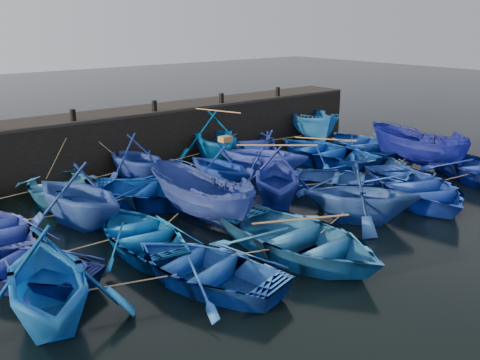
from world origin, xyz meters
TOP-DOWN VIEW (x-y plane):
  - ground at (0.00, 0.00)m, footprint 120.00×120.00m
  - quay_wall at (0.00, 10.50)m, footprint 26.00×2.50m
  - quay_top at (0.00, 10.50)m, footprint 26.00×2.50m
  - bollard_1 at (-4.00, 9.60)m, footprint 0.24×0.24m
  - bollard_2 at (0.00, 9.60)m, footprint 0.24×0.24m
  - bollard_3 at (4.00, 9.60)m, footprint 0.24×0.24m
  - bollard_4 at (8.00, 9.60)m, footprint 0.24×0.24m
  - boat_1 at (-5.74, 7.51)m, footprint 4.97×5.87m
  - boat_2 at (-2.08, 7.80)m, footprint 3.94×4.40m
  - boat_3 at (2.50, 8.24)m, footprint 5.57×5.96m
  - boat_4 at (4.73, 8.26)m, footprint 6.18×6.82m
  - boat_5 at (9.33, 7.98)m, footprint 4.28×5.62m
  - boat_7 at (-6.17, 4.35)m, footprint 4.63×5.09m
  - boat_8 at (-3.17, 4.55)m, footprint 6.19×6.47m
  - boat_9 at (0.07, 4.62)m, footprint 3.40×3.88m
  - boat_10 at (2.59, 4.72)m, footprint 5.16×5.33m
  - boat_11 at (6.50, 4.58)m, footprint 4.22×5.79m
  - boat_12 at (9.32, 4.49)m, footprint 5.21×6.24m
  - boat_13 at (-9.05, 1.33)m, footprint 4.96×5.42m
  - boat_14 at (-5.48, 1.32)m, footprint 3.93×5.01m
  - boat_15 at (-2.88, 1.88)m, footprint 2.28×5.05m
  - boat_16 at (0.48, 1.62)m, footprint 5.71×5.77m
  - boat_17 at (3.69, 1.07)m, footprint 5.55×5.88m
  - boat_18 at (6.63, 1.05)m, footprint 5.08×5.41m
  - boat_19 at (9.33, 1.31)m, footprint 2.29×5.11m
  - boat_20 at (-9.29, -1.16)m, footprint 4.91×5.35m
  - boat_21 at (-5.33, -1.84)m, footprint 4.59×5.52m
  - boat_22 at (-2.17, -2.29)m, footprint 4.39×5.91m
  - boat_23 at (1.51, -1.57)m, footprint 5.19×5.23m
  - boat_24 at (4.91, -1.58)m, footprint 6.18×6.92m
  - wooden_crate at (0.37, 4.62)m, footprint 0.47×0.39m
  - mooring_ropes at (0.04, 4.88)m, footprint 18.49×11.83m
  - loose_oars at (1.83, 3.04)m, footprint 10.93×12.61m

SIDE VIEW (x-z plane):
  - ground at x=0.00m, z-range 0.00..0.00m
  - boat_18 at x=6.63m, z-range 0.00..0.91m
  - boat_13 at x=-9.05m, z-range 0.00..0.92m
  - boat_14 at x=-5.48m, z-range 0.00..0.95m
  - boat_21 at x=-5.33m, z-range 0.00..0.99m
  - boat_17 at x=3.69m, z-range 0.00..0.99m
  - boat_1 at x=-5.74m, z-range 0.00..1.04m
  - boat_8 at x=-3.17m, z-range 0.00..1.09m
  - boat_12 at x=9.32m, z-range 0.00..1.11m
  - boat_4 at x=4.73m, z-range 0.00..1.16m
  - boat_22 at x=-2.17m, z-range 0.00..1.18m
  - boat_11 at x=6.50m, z-range 0.00..1.18m
  - boat_24 at x=4.91m, z-range 0.00..1.18m
  - mooring_ropes at x=0.04m, z-range -0.18..1.92m
  - boat_15 at x=-2.88m, z-range 0.00..1.90m
  - boat_19 at x=9.33m, z-range 0.00..1.92m
  - boat_9 at x=0.07m, z-range 0.00..1.95m
  - boat_5 at x=9.33m, z-range 0.00..2.05m
  - boat_2 at x=-2.08m, z-range 0.00..2.08m
  - boat_23 at x=1.51m, z-range 0.00..2.09m
  - boat_10 at x=2.59m, z-range 0.00..2.14m
  - boat_16 at x=0.48m, z-range 0.00..2.30m
  - boat_7 at x=-6.17m, z-range 0.00..2.31m
  - boat_20 at x=-9.29m, z-range 0.00..2.37m
  - quay_wall at x=0.00m, z-range 0.00..2.50m
  - boat_3 at x=2.50m, z-range 0.00..2.53m
  - loose_oars at x=1.83m, z-range 1.12..2.54m
  - wooden_crate at x=0.37m, z-range 1.95..2.18m
  - quay_top at x=0.00m, z-range 2.50..2.62m
  - bollard_1 at x=-4.00m, z-range 2.62..3.12m
  - bollard_2 at x=0.00m, z-range 2.62..3.12m
  - bollard_3 at x=4.00m, z-range 2.62..3.12m
  - bollard_4 at x=8.00m, z-range 2.62..3.12m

